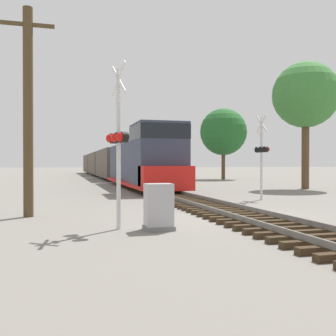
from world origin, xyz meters
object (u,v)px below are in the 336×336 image
utility_pole (28,110)px  relay_cabinet (159,207)px  tree_far_right (306,96)px  crossing_signal_near (118,139)px  crossing_signal_far (262,151)px  tree_mid_background (223,132)px  freight_train (108,164)px

utility_pole → relay_cabinet: bearing=-45.8°
tree_far_right → crossing_signal_near: bearing=-138.1°
crossing_signal_far → tree_far_right: 11.23m
relay_cabinet → tree_far_right: tree_far_right is taller
crossing_signal_far → utility_pole: utility_pole is taller
tree_far_right → tree_mid_background: (1.27, 18.20, -1.25)m
freight_train → tree_mid_background: (12.88, -7.73, 3.80)m
freight_train → tree_far_right: (11.61, -25.93, 5.04)m
crossing_signal_far → tree_mid_background: bearing=-25.6°
tree_far_right → utility_pole: bearing=-149.7°
crossing_signal_near → tree_far_right: tree_far_right is taller
crossing_signal_far → freight_train: bearing=0.6°
crossing_signal_near → crossing_signal_far: crossing_signal_near is taller
crossing_signal_near → relay_cabinet: crossing_signal_near is taller
relay_cabinet → freight_train: bearing=85.4°
crossing_signal_far → utility_pole: bearing=102.1°
utility_pole → tree_mid_background: tree_mid_background is taller
crossing_signal_near → tree_far_right: 21.88m
freight_train → tree_mid_background: bearing=-31.0°
utility_pole → tree_far_right: 21.79m
crossing_signal_near → crossing_signal_far: bearing=113.6°
crossing_signal_far → crossing_signal_near: bearing=123.8°
tree_far_right → relay_cabinet: bearing=-135.3°
utility_pole → crossing_signal_near: bearing=-52.4°
freight_train → crossing_signal_near: 40.48m
relay_cabinet → tree_far_right: bearing=44.7°
freight_train → utility_pole: 37.51m
utility_pole → tree_mid_background: bearing=55.6°
crossing_signal_near → tree_mid_background: (17.24, 32.51, 3.11)m
crossing_signal_near → relay_cabinet: bearing=52.8°
freight_train → crossing_signal_near: size_ratio=13.20×
freight_train → relay_cabinet: 40.80m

